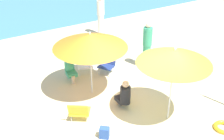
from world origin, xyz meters
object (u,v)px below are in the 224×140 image
Objects in this scene: beach_chair_a at (79,111)px; beach_bag at (104,133)px; person_c at (70,66)px; swim_ring at (224,127)px; beach_chair_c at (84,62)px; person_b at (124,95)px; person_a at (101,16)px; person_d at (147,45)px; umbrella_orange at (90,41)px; beach_chair_b at (107,64)px; umbrella_yellow at (174,57)px.

beach_bag is (0.25, -0.90, -0.17)m from beach_chair_a.
swim_ring is at bearing 35.64° from person_c.
beach_chair_c is 0.69m from person_c.
person_b is at bearing 130.03° from swim_ring.
person_d is (-0.03, -3.31, -0.04)m from person_a.
person_d is at bearing 86.50° from swim_ring.
umbrella_orange reaches higher than beach_chair_c.
umbrella_orange is 1.94m from beach_chair_c.
person_a is at bearing 93.43° from person_d.
person_c is at bearing -43.66° from beach_chair_b.
beach_chair_a reaches higher than swim_ring.
person_b is at bearing -60.98° from beach_chair_a.
beach_chair_a is at bearing -151.25° from person_d.
beach_chair_a is 2.68m from beach_chair_c.
person_d is (1.16, 2.58, -1.01)m from umbrella_yellow.
person_c is at bearing 82.09° from beach_bag.
umbrella_yellow is at bearing -5.79° from beach_bag.
beach_chair_c is at bearing 118.81° from person_c.
swim_ring is 3.05m from beach_bag.
beach_chair_c is at bearing 160.43° from person_d.
umbrella_yellow reaches higher than person_c.
person_d is at bearing 83.62° from person_c.
beach_chair_c is (1.29, 2.34, 0.03)m from beach_chair_a.
umbrella_yellow is 6.08m from person_a.
person_a is 7.01m from swim_ring.
person_b is at bearing -136.00° from person_d.
umbrella_yellow is 3.32m from beach_chair_b.
person_a is (2.38, 3.77, -0.85)m from umbrella_orange.
beach_chair_b is at bearing -16.24° from person_b.
person_d is at bearing 65.85° from umbrella_yellow.
person_b is 2.31m from person_c.
umbrella_yellow is 3.00m from person_d.
beach_chair_a is 2.68m from beach_chair_b.
umbrella_orange is at bearing 119.30° from umbrella_yellow.
person_b is 1.81× the size of swim_ring.
beach_chair_b is (1.92, 1.87, 0.02)m from beach_chair_a.
umbrella_yellow is at bearing 130.91° from swim_ring.
beach_chair_b is (-0.17, 2.95, -1.51)m from umbrella_yellow.
beach_bag is at bearing -108.64° from umbrella_orange.
person_d reaches higher than person_b.
beach_chair_c is at bearing -32.59° from person_a.
person_a is at bearing 159.12° from beach_chair_c.
person_c is 2.67m from person_d.
person_c is at bearing 170.99° from person_d.
person_d is 5.54× the size of beach_bag.
umbrella_orange is 1.96m from beach_chair_a.
person_a reaches higher than person_b.
person_a is (3.28, 4.80, 0.55)m from beach_chair_a.
umbrella_orange reaches higher than swim_ring.
umbrella_yellow is (1.19, -2.12, 0.12)m from umbrella_orange.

